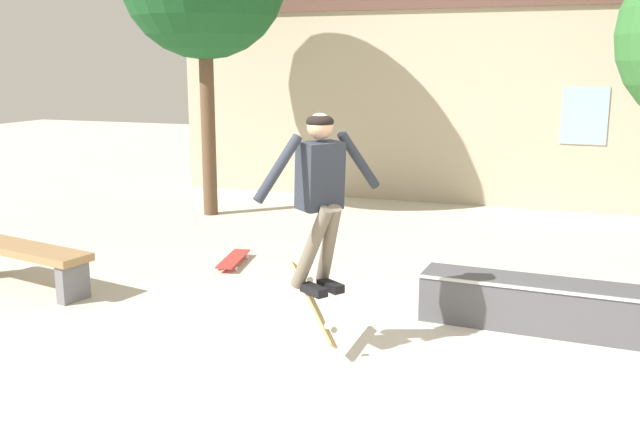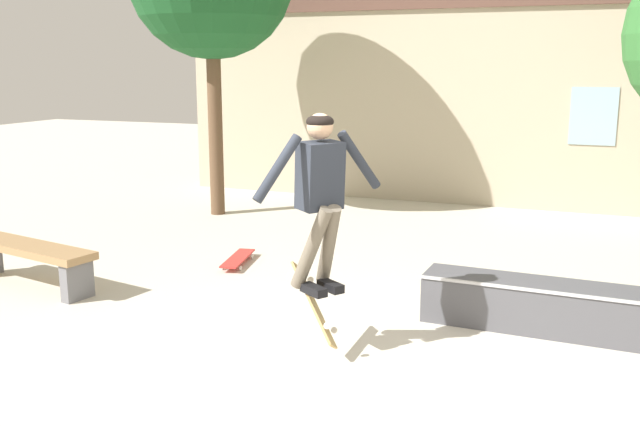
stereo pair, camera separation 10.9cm
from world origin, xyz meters
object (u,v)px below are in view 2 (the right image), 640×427
Objects in this scene: skate_ledge at (541,306)px; skateboard_flipping at (314,304)px; skater at (320,186)px; skateboard_resting at (238,258)px; park_bench at (28,255)px.

skateboard_flipping reaches higher than skate_ledge.
skateboard_flipping is at bearing -138.57° from skater.
skateboard_flipping is at bearing -143.19° from skate_ledge.
skate_ledge is 2.10m from skateboard_flipping.
skater is 3.13m from skateboard_resting.
skate_ledge is (5.24, 0.66, -0.12)m from park_bench.
skateboard_flipping is at bearing 2.93° from park_bench.
skater is at bearing -149.46° from skateboard_resting.
skateboard_resting is at bearing 163.89° from skateboard_flipping.
skater is at bearing 3.16° from park_bench.
skater is 1.00m from skateboard_flipping.
skate_ledge is 3.68m from skateboard_resting.
skate_ledge is 2.36m from skater.
park_bench is 5.28m from skate_ledge.
park_bench is 2.34m from skateboard_resting.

